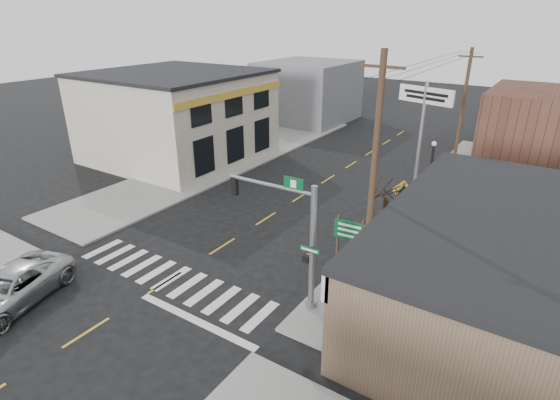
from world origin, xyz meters
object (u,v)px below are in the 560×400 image
Objects in this scene: lamp_post at (430,180)px; guide_sign at (349,235)px; traffic_signal_pole at (298,231)px; fire_hydrant at (349,256)px; utility_pole_far at (462,114)px; dance_center_sign at (423,114)px; utility_pole_near at (373,174)px; bare_tree at (387,186)px; suv at (9,289)px.

guide_sign is at bearing -89.01° from lamp_post.
traffic_signal_pole is 8.23× the size of fire_hydrant.
traffic_signal_pole is at bearing -94.43° from utility_pole_far.
dance_center_sign is (0.72, 13.15, 2.32)m from traffic_signal_pole.
utility_pole_near reaches higher than lamp_post.
fire_hydrant is (-0.10, 0.36, -1.32)m from guide_sign.
utility_pole_far is (1.20, 15.29, 4.28)m from fire_hydrant.
utility_pole_near is (1.25, -1.07, 4.73)m from fire_hydrant.
lamp_post is (1.86, 5.97, 1.24)m from guide_sign.
traffic_signal_pole is 13.37m from dance_center_sign.
dance_center_sign is at bearing 100.22° from utility_pole_near.
traffic_signal_pole reaches higher than bare_tree.
lamp_post reaches higher than suv.
traffic_signal_pole is 3.96m from guide_sign.
suv is 1.10× the size of bare_tree.
traffic_signal_pole is 1.08× the size of lamp_post.
dance_center_sign is at bearing 96.92° from bare_tree.
bare_tree is (1.20, 0.96, 3.53)m from fire_hydrant.
dance_center_sign reaches higher than lamp_post.
lamp_post is 9.86m from utility_pole_far.
fire_hydrant is at bearing -93.81° from utility_pole_far.
bare_tree is (1.72, 4.90, 0.64)m from traffic_signal_pole.
fire_hydrant is (0.52, 3.94, -2.89)m from traffic_signal_pole.
lamp_post is at bearing -84.83° from utility_pole_far.
utility_pole_far is (0.00, 14.33, 0.74)m from bare_tree.
utility_pole_far is at bearing 97.11° from dance_center_sign.
lamp_post is 0.51× the size of utility_pole_near.
utility_pole_far reaches higher than bare_tree.
utility_pole_near is 1.10× the size of utility_pole_far.
guide_sign is 0.51× the size of lamp_post.
lamp_post is at bearing 88.31° from utility_pole_near.
utility_pole_far is at bearing 85.51° from fire_hydrant.
dance_center_sign is at bearing 85.45° from traffic_signal_pole.
lamp_post is at bearing -47.46° from dance_center_sign.
fire_hydrant is at bearing 81.07° from traffic_signal_pole.
traffic_signal_pole reaches higher than suv.
fire_hydrant is 5.01m from utility_pole_near.
traffic_signal_pole is at bearing -76.69° from dance_center_sign.
fire_hydrant is 3.85m from bare_tree.
utility_pole_near is (1.15, -0.70, 3.41)m from guide_sign.
guide_sign is 0.34× the size of dance_center_sign.
guide_sign is at bearing -129.64° from bare_tree.
utility_pole_far reaches higher than suv.
dance_center_sign is (10.66, 19.72, 4.94)m from suv.
fire_hydrant is 0.13× the size of lamp_post.
fire_hydrant is 0.07× the size of utility_pole_near.
utility_pole_far is at bearing 49.21° from suv.
dance_center_sign reaches higher than fire_hydrant.
suv is at bearing -101.95° from dance_center_sign.
suv is at bearing -140.29° from guide_sign.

